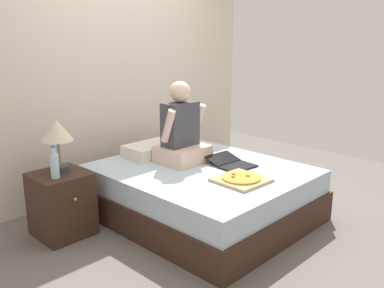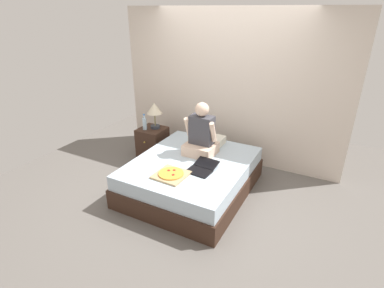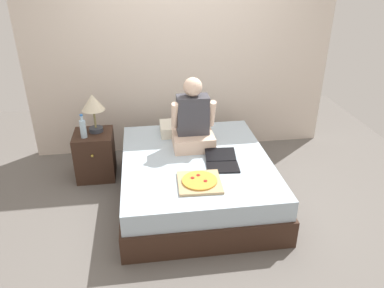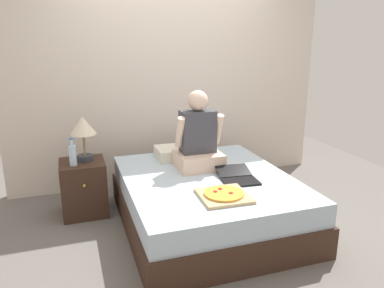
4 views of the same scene
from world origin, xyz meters
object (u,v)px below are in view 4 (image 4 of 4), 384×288
object	(u,v)px
water_bottle	(73,154)
laptop	(238,178)
bed	(207,200)
nightstand_left	(84,188)
lamp_on_left_nightstand	(83,129)
person_seated	(198,140)
pizza_box	(224,195)

from	to	relation	value
water_bottle	laptop	size ratio (longest dim) A/B	0.63
bed	nightstand_left	xyz separation A→B (m)	(-1.11, 0.62, 0.04)
lamp_on_left_nightstand	person_seated	bearing A→B (deg)	-19.60
lamp_on_left_nightstand	laptop	bearing A→B (deg)	-32.57
laptop	pizza_box	bearing A→B (deg)	-131.45
water_bottle	person_seated	size ratio (longest dim) A/B	0.35
pizza_box	lamp_on_left_nightstand	bearing A→B (deg)	131.78
nightstand_left	lamp_on_left_nightstand	world-z (taller)	lamp_on_left_nightstand
lamp_on_left_nightstand	laptop	world-z (taller)	lamp_on_left_nightstand
person_seated	laptop	bearing A→B (deg)	-62.88
laptop	lamp_on_left_nightstand	bearing A→B (deg)	147.43
nightstand_left	person_seated	bearing A→B (deg)	-16.63
nightstand_left	laptop	xyz separation A→B (m)	(1.35, -0.79, 0.23)
water_bottle	person_seated	distance (m)	1.23
lamp_on_left_nightstand	person_seated	world-z (taller)	person_seated
nightstand_left	pizza_box	xyz separation A→B (m)	(1.07, -1.11, 0.23)
bed	person_seated	xyz separation A→B (m)	(0.01, 0.28, 0.53)
water_bottle	person_seated	bearing A→B (deg)	-11.52
bed	nightstand_left	size ratio (longest dim) A/B	3.33
lamp_on_left_nightstand	pizza_box	xyz separation A→B (m)	(1.03, -1.16, -0.38)
nightstand_left	water_bottle	bearing A→B (deg)	-131.65
nightstand_left	pizza_box	size ratio (longest dim) A/B	1.34
water_bottle	person_seated	world-z (taller)	person_seated
lamp_on_left_nightstand	bed	bearing A→B (deg)	-31.85
nightstand_left	pizza_box	distance (m)	1.56
person_seated	laptop	distance (m)	0.58
bed	pizza_box	world-z (taller)	pizza_box
pizza_box	water_bottle	bearing A→B (deg)	138.61
laptop	water_bottle	bearing A→B (deg)	154.01
bed	lamp_on_left_nightstand	distance (m)	1.42
lamp_on_left_nightstand	pizza_box	size ratio (longest dim) A/B	1.08
lamp_on_left_nightstand	person_seated	xyz separation A→B (m)	(1.08, -0.38, -0.11)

